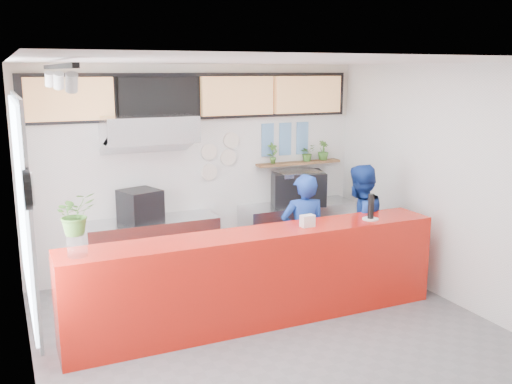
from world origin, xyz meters
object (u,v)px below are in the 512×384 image
object	(u,v)px
service_counter	(259,277)
staff_right	(358,227)
espresso_machine	(298,188)
pepper_mill	(371,206)
panini_oven	(140,205)
staff_center	(303,236)

from	to	relation	value
service_counter	staff_right	xyz separation A→B (m)	(1.71, 0.49, 0.29)
espresso_machine	pepper_mill	distance (m)	1.87
panini_oven	staff_right	size ratio (longest dim) A/B	0.28
panini_oven	staff_center	xyz separation A→B (m)	(1.80, -1.31, -0.30)
panini_oven	staff_right	bearing A→B (deg)	-44.59
pepper_mill	espresso_machine	bearing A→B (deg)	90.29
pepper_mill	panini_oven	bearing A→B (deg)	142.53
service_counter	panini_oven	bearing A→B (deg)	117.74
service_counter	panini_oven	world-z (taller)	panini_oven
service_counter	staff_center	distance (m)	1.02
service_counter	staff_center	bearing A→B (deg)	29.86
staff_right	pepper_mill	size ratio (longest dim) A/B	5.49
staff_center	staff_right	size ratio (longest dim) A/B	0.97
service_counter	panini_oven	distance (m)	2.11
staff_center	pepper_mill	size ratio (longest dim) A/B	5.30
service_counter	staff_center	xyz separation A→B (m)	(0.86, 0.49, 0.26)
espresso_machine	staff_center	world-z (taller)	staff_center
service_counter	panini_oven	size ratio (longest dim) A/B	9.46
panini_oven	pepper_mill	bearing A→B (deg)	-55.88
staff_center	staff_right	xyz separation A→B (m)	(0.85, 0.00, 0.03)
espresso_machine	pepper_mill	size ratio (longest dim) A/B	2.54
espresso_machine	staff_right	distance (m)	1.36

